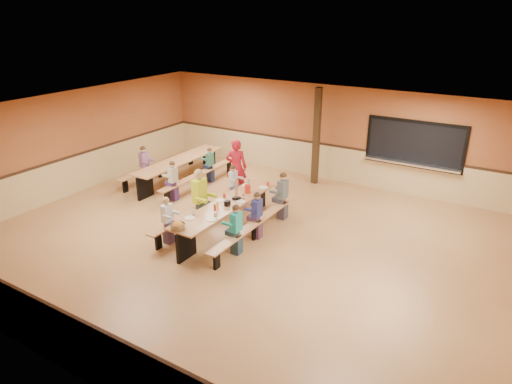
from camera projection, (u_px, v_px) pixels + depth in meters
The scene contains 23 objects.
ground at pixel (245, 240), 10.93m from camera, with size 12.00×12.00×0.00m, color #966338.
room_envelope at pixel (245, 214), 10.67m from camera, with size 12.04×10.04×3.02m.
kitchen_pass_through at pixel (414, 146), 13.04m from camera, with size 2.78×0.28×1.38m.
structural_post at pixel (316, 137), 13.94m from camera, with size 0.18×0.18×3.00m, color black.
cafeteria_table_main at pixel (226, 212), 11.17m from camera, with size 1.91×3.70×0.74m.
cafeteria_table_second at pixel (179, 166), 14.39m from camera, with size 1.91×3.70×0.74m.
seated_child_white_left at pixel (167, 221), 10.60m from camera, with size 0.34×0.28×1.15m, color silver, non-canonical shape.
seated_adult_yellow at pixel (200, 197), 11.51m from camera, with size 0.48×0.39×1.44m, color #CADA1E, non-canonical shape.
seated_child_grey_left at pixel (233, 185), 12.76m from camera, with size 0.33×0.27×1.12m, color silver, non-canonical shape.
seated_child_teal_right at pixel (236, 230), 10.12m from camera, with size 0.35×0.29×1.18m, color teal, non-canonical shape.
seated_child_navy_right at pixel (257, 216), 10.83m from camera, with size 0.35×0.28×1.16m, color navy, non-canonical shape.
seated_child_char_right at pixel (283, 196), 11.83m from camera, with size 0.39×0.32×1.25m, color #4B5356, non-canonical shape.
seated_child_purple_sec at pixel (145, 165), 14.21m from camera, with size 0.36×0.30×1.20m, color #7E4F78, non-canonical shape.
seated_child_green_sec at pixel (210, 165), 14.38m from camera, with size 0.32×0.26×1.11m, color #337863, non-canonical shape.
seated_child_tan_sec at pixel (173, 181), 12.99m from camera, with size 0.34×0.28×1.15m, color #B7B195, non-canonical shape.
standing_woman at pixel (236, 167), 13.31m from camera, with size 0.62×0.40×1.69m, color #B41427.
punch_pitcher at pixel (248, 189), 11.71m from camera, with size 0.16×0.16×0.22m, color red.
chip_bowl at pixel (178, 226), 9.81m from camera, with size 0.32×0.32×0.15m, color orange, non-canonical shape.
napkin_dispenser at pixel (227, 203), 10.96m from camera, with size 0.10×0.14×0.13m, color black.
condiment_mustard at pixel (217, 205), 10.79m from camera, with size 0.06×0.06×0.17m, color yellow.
condiment_ketchup at pixel (215, 208), 10.67m from camera, with size 0.06×0.06×0.17m, color #B2140F.
table_paddle at pixel (236, 194), 11.29m from camera, with size 0.16×0.16×0.56m.
place_settings at pixel (226, 202), 11.07m from camera, with size 0.65×3.30×0.11m, color beige, non-canonical shape.
Camera 1 is at (5.27, -8.14, 5.18)m, focal length 32.00 mm.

